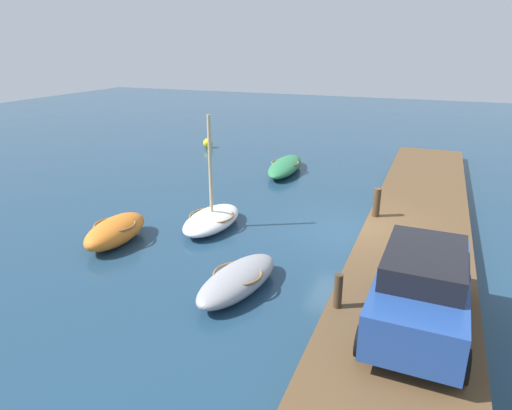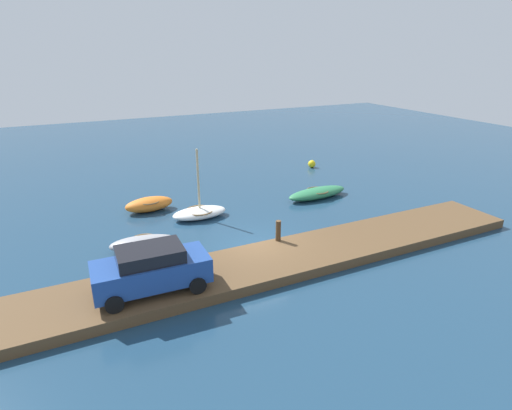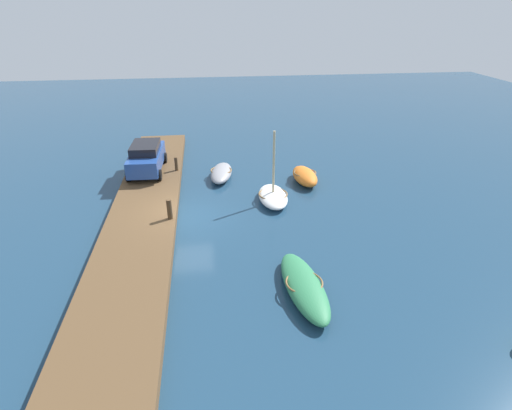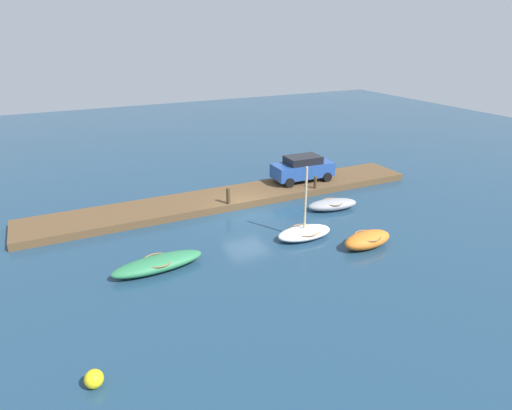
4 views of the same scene
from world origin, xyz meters
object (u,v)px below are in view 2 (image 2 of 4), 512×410
object	(u,v)px
dinghy_orange	(149,204)
marker_buoy	(312,164)
rowboat_green	(317,193)
rowboat_white	(200,212)
parked_car	(151,269)
mooring_post_mid_west	(278,231)
mooring_post_west	(145,260)
rowboat_grey	(144,243)

from	to	relation	value
dinghy_orange	marker_buoy	distance (m)	14.27
rowboat_green	rowboat_white	bearing A→B (deg)	174.67
rowboat_white	parked_car	distance (m)	8.27
rowboat_green	mooring_post_mid_west	bearing A→B (deg)	-142.13
mooring_post_mid_west	marker_buoy	size ratio (longest dim) A/B	1.68
rowboat_green	marker_buoy	bearing A→B (deg)	55.17
rowboat_white	mooring_post_west	distance (m)	6.75
parked_car	mooring_post_west	bearing A→B (deg)	89.52
rowboat_white	mooring_post_west	world-z (taller)	rowboat_white
rowboat_green	marker_buoy	world-z (taller)	rowboat_green
mooring_post_west	marker_buoy	size ratio (longest dim) A/B	1.38
rowboat_grey	parked_car	size ratio (longest dim) A/B	0.78
rowboat_white	mooring_post_west	xyz separation A→B (m)	(-4.13, -5.32, 0.52)
dinghy_orange	mooring_post_mid_west	size ratio (longest dim) A/B	2.85
dinghy_orange	parked_car	xyz separation A→B (m)	(-1.89, -9.35, 0.93)
parked_car	marker_buoy	world-z (taller)	parked_car
dinghy_orange	marker_buoy	size ratio (longest dim) A/B	4.78
rowboat_grey	rowboat_white	world-z (taller)	rowboat_white
rowboat_grey	mooring_post_west	size ratio (longest dim) A/B	4.01
rowboat_green	rowboat_white	distance (m)	7.81
rowboat_green	dinghy_orange	size ratio (longest dim) A/B	1.54
dinghy_orange	rowboat_white	distance (m)	3.25
mooring_post_mid_west	marker_buoy	distance (m)	14.78
rowboat_green	rowboat_grey	world-z (taller)	rowboat_grey
rowboat_green	mooring_post_west	distance (m)	13.03
rowboat_green	rowboat_grey	size ratio (longest dim) A/B	1.33
rowboat_green	mooring_post_mid_west	xyz separation A→B (m)	(-5.71, -5.21, 0.61)
rowboat_green	parked_car	bearing A→B (deg)	-154.48
dinghy_orange	mooring_post_west	bearing A→B (deg)	-107.31
marker_buoy	parked_car	bearing A→B (deg)	-139.91
dinghy_orange	mooring_post_west	xyz separation A→B (m)	(-1.82, -7.62, 0.43)
dinghy_orange	mooring_post_mid_west	world-z (taller)	mooring_post_mid_west
parked_car	dinghy_orange	bearing A→B (deg)	80.39
rowboat_grey	parked_car	distance (m)	4.58
marker_buoy	rowboat_green	bearing A→B (deg)	-120.30
rowboat_green	rowboat_white	xyz separation A→B (m)	(-7.81, 0.11, 0.00)
mooring_post_west	parked_car	size ratio (longest dim) A/B	0.19
parked_car	rowboat_white	bearing A→B (deg)	61.07
mooring_post_west	parked_car	distance (m)	1.80
rowboat_grey	marker_buoy	world-z (taller)	rowboat_grey
rowboat_green	dinghy_orange	distance (m)	10.40
rowboat_green	rowboat_grey	distance (m)	11.71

